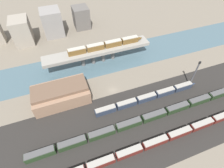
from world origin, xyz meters
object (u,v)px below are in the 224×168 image
at_px(train_on_bridge, 106,45).
at_px(warehouse_building, 61,94).
at_px(train_yard_far, 148,97).
at_px(signal_tower, 194,74).
at_px(train_yard_mid, 145,119).
at_px(train_yard_near, 170,137).

xyz_separation_m(train_on_bridge, warehouse_building, (-32.45, -22.88, -7.02)).
distance_m(train_on_bridge, train_yard_far, 40.74).
xyz_separation_m(train_yard_far, warehouse_building, (-41.77, 15.60, 2.62)).
distance_m(train_on_bridge, signal_tower, 52.06).
distance_m(train_on_bridge, warehouse_building, 40.32).
bearing_deg(train_on_bridge, train_yard_mid, -88.29).
distance_m(train_yard_mid, train_yard_far, 13.34).
relative_size(train_yard_near, warehouse_building, 3.62).
distance_m(train_on_bridge, train_yard_near, 62.22).
height_order(train_on_bridge, warehouse_building, train_on_bridge).
relative_size(train_yard_far, signal_tower, 3.42).
relative_size(train_on_bridge, train_yard_mid, 0.45).
bearing_deg(train_yard_near, train_yard_far, 85.84).
xyz_separation_m(train_on_bridge, signal_tower, (35.86, -37.64, -2.76)).
relative_size(train_on_bridge, train_yard_near, 0.48).
distance_m(train_on_bridge, train_yard_mid, 50.23).
bearing_deg(train_yard_far, train_on_bridge, 103.62).
bearing_deg(train_yard_mid, warehouse_building, 142.12).
height_order(train_yard_far, signal_tower, signal_tower).
relative_size(train_yard_far, warehouse_building, 2.13).
bearing_deg(warehouse_building, signal_tower, -12.20).
xyz_separation_m(warehouse_building, signal_tower, (68.30, -14.76, 4.27)).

